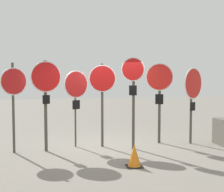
% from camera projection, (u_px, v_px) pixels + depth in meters
% --- Properties ---
extents(ground_plane, '(40.00, 40.00, 0.00)m').
position_uv_depth(ground_plane, '(104.00, 148.00, 9.18)').
color(ground_plane, gray).
extents(stop_sign_0, '(0.67, 0.39, 2.47)m').
position_uv_depth(stop_sign_0, '(14.00, 90.00, 8.43)').
color(stop_sign_0, '#474238').
rests_on(stop_sign_0, ground).
extents(stop_sign_1, '(0.83, 0.29, 2.54)m').
position_uv_depth(stop_sign_1, '(46.00, 88.00, 8.59)').
color(stop_sign_1, '#474238').
rests_on(stop_sign_1, ground).
extents(stop_sign_2, '(0.72, 0.40, 2.27)m').
position_uv_depth(stop_sign_2, '(76.00, 89.00, 9.17)').
color(stop_sign_2, '#474238').
rests_on(stop_sign_2, ground).
extents(stop_sign_3, '(0.80, 0.15, 2.48)m').
position_uv_depth(stop_sign_3, '(102.00, 87.00, 9.16)').
color(stop_sign_3, '#474238').
rests_on(stop_sign_3, ground).
extents(stop_sign_4, '(0.61, 0.35, 2.64)m').
position_uv_depth(stop_sign_4, '(133.00, 86.00, 8.88)').
color(stop_sign_4, '#474238').
rests_on(stop_sign_4, ground).
extents(stop_sign_5, '(0.79, 0.37, 2.50)m').
position_uv_depth(stop_sign_5, '(159.00, 87.00, 9.67)').
color(stop_sign_5, '#474238').
rests_on(stop_sign_5, ground).
extents(stop_sign_6, '(0.81, 0.56, 2.36)m').
position_uv_depth(stop_sign_6, '(193.00, 90.00, 9.60)').
color(stop_sign_6, '#474238').
rests_on(stop_sign_6, ground).
extents(traffic_cone_0, '(0.37, 0.37, 0.54)m').
position_uv_depth(traffic_cone_0, '(134.00, 156.00, 7.24)').
color(traffic_cone_0, black).
rests_on(traffic_cone_0, ground).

